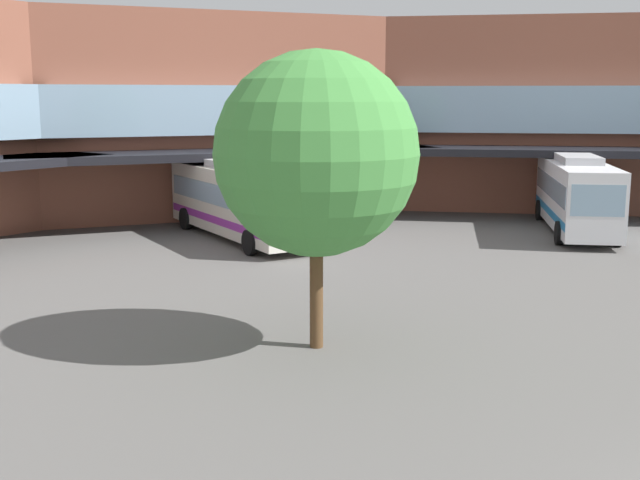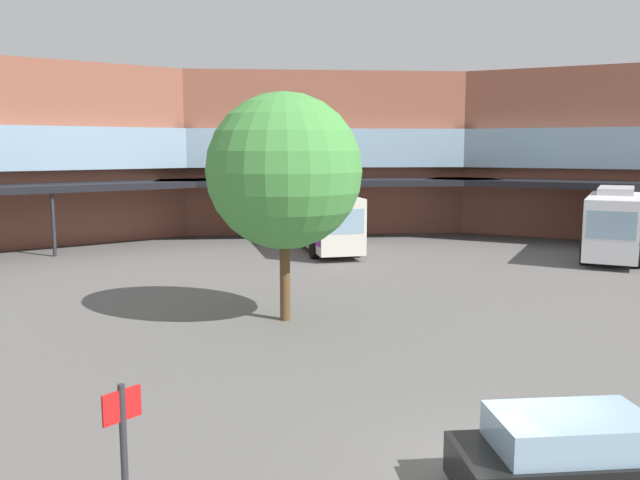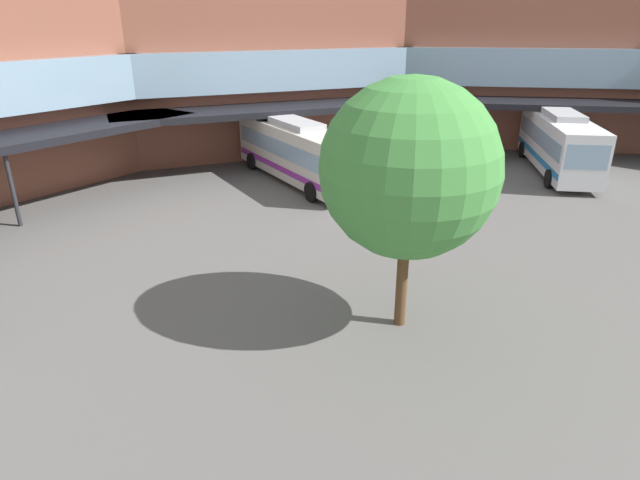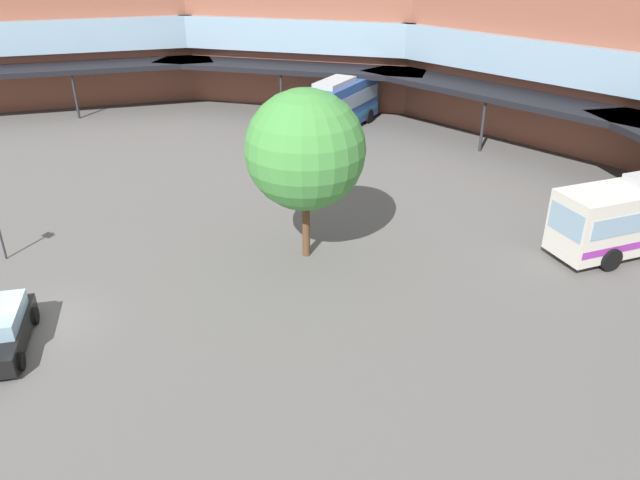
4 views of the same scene
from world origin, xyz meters
name	(u,v)px [view 1 (image 1 of 4)]	position (x,y,z in m)	size (l,w,h in m)	color
station_building	(147,126)	(0.00, 22.87, 5.61)	(83.45, 46.59, 11.17)	#93543F
bus_0	(238,200)	(6.65, 27.48, 1.87)	(3.89, 11.63, 3.69)	silver
bus_1	(576,194)	(21.00, 18.93, 1.94)	(9.66, 9.47, 3.83)	white
plaza_tree	(316,154)	(-0.39, 12.03, 5.21)	(5.36, 5.36, 7.89)	brown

